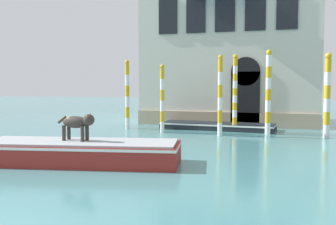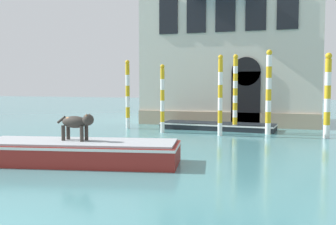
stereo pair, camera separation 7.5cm
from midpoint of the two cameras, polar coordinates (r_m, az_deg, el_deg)
The scene contains 9 objects.
boat_foreground at distance 12.61m, azimuth -12.83°, elevation -5.55°, with size 6.47×3.07×0.71m.
dog_on_deck at distance 12.57m, azimuth -13.12°, elevation -1.44°, with size 1.31×0.42×0.87m.
boat_moored_near_palazzo at distance 21.52m, azimuth 7.07°, elevation -1.94°, with size 6.26×2.21×0.35m.
mooring_pole_0 at distance 19.87m, azimuth -0.95°, elevation 2.08°, with size 0.22×0.22×3.46m.
mooring_pole_1 at distance 18.84m, azimuth 7.46°, elevation 2.53°, with size 0.23×0.23×3.85m.
mooring_pole_2 at distance 21.81m, azimuth -6.02°, elevation 2.67°, with size 0.23×0.23×3.78m.
mooring_pole_3 at distance 20.48m, azimuth 9.59°, elevation 2.82°, with size 0.24×0.24×3.98m.
mooring_pole_4 at distance 19.26m, azimuth 22.00°, elevation 2.35°, with size 0.29×0.29×3.88m.
mooring_pole_5 at distance 19.85m, azimuth 14.25°, elevation 2.94°, with size 0.28×0.28×4.13m.
Camera 1 is at (5.50, -4.04, 2.50)m, focal length 42.00 mm.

